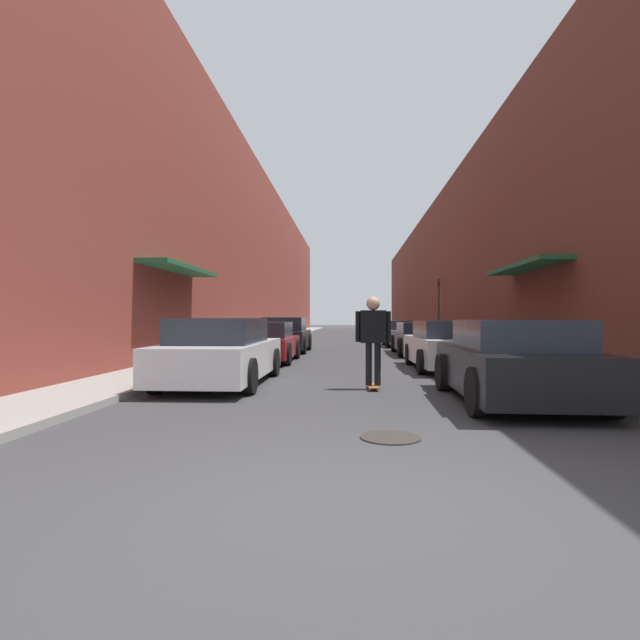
{
  "coord_description": "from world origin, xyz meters",
  "views": [
    {
      "loc": [
        0.05,
        -3.67,
        1.39
      ],
      "look_at": [
        -0.82,
        10.3,
        1.34
      ],
      "focal_mm": 28.0,
      "sensor_mm": 36.0,
      "label": 1
    }
  ],
  "objects_px": {
    "parked_car_left_0": "(222,352)",
    "parked_car_left_2": "(285,335)",
    "parked_car_right_3": "(403,334)",
    "parked_car_right_0": "(514,362)",
    "parked_car_right_2": "(421,338)",
    "traffic_light": "(439,302)",
    "parked_car_left_1": "(263,343)",
    "parked_car_right_1": "(447,346)",
    "skateboarder": "(373,332)",
    "manhole_cover": "(390,437)"
  },
  "relations": [
    {
      "from": "parked_car_left_1",
      "to": "traffic_light",
      "type": "bearing_deg",
      "value": 60.94
    },
    {
      "from": "parked_car_right_3",
      "to": "parked_car_left_2",
      "type": "bearing_deg",
      "value": -138.48
    },
    {
      "from": "parked_car_left_2",
      "to": "manhole_cover",
      "type": "xyz_separation_m",
      "value": [
        3.14,
        -14.43,
        -0.67
      ]
    },
    {
      "from": "parked_car_right_1",
      "to": "parked_car_right_2",
      "type": "bearing_deg",
      "value": 89.25
    },
    {
      "from": "parked_car_right_0",
      "to": "traffic_light",
      "type": "bearing_deg",
      "value": 83.31
    },
    {
      "from": "parked_car_right_0",
      "to": "skateboarder",
      "type": "relative_size",
      "value": 2.31
    },
    {
      "from": "traffic_light",
      "to": "parked_car_right_0",
      "type": "bearing_deg",
      "value": -96.69
    },
    {
      "from": "parked_car_right_3",
      "to": "parked_car_right_0",
      "type": "bearing_deg",
      "value": -89.74
    },
    {
      "from": "skateboarder",
      "to": "manhole_cover",
      "type": "bearing_deg",
      "value": -89.68
    },
    {
      "from": "skateboarder",
      "to": "parked_car_left_1",
      "type": "bearing_deg",
      "value": 118.8
    },
    {
      "from": "skateboarder",
      "to": "parked_car_left_2",
      "type": "bearing_deg",
      "value": 106.6
    },
    {
      "from": "parked_car_left_1",
      "to": "parked_car_right_0",
      "type": "xyz_separation_m",
      "value": [
        5.45,
        -7.3,
        0.05
      ]
    },
    {
      "from": "parked_car_right_1",
      "to": "parked_car_right_3",
      "type": "xyz_separation_m",
      "value": [
        -0.0,
        11.24,
        -0.02
      ]
    },
    {
      "from": "parked_car_left_2",
      "to": "traffic_light",
      "type": "xyz_separation_m",
      "value": [
        7.89,
        9.8,
        1.65
      ]
    },
    {
      "from": "parked_car_left_1",
      "to": "manhole_cover",
      "type": "relative_size",
      "value": 5.64
    },
    {
      "from": "parked_car_right_0",
      "to": "parked_car_right_1",
      "type": "relative_size",
      "value": 0.98
    },
    {
      "from": "parked_car_right_3",
      "to": "skateboarder",
      "type": "height_order",
      "value": "skateboarder"
    },
    {
      "from": "parked_car_right_1",
      "to": "traffic_light",
      "type": "height_order",
      "value": "traffic_light"
    },
    {
      "from": "parked_car_left_2",
      "to": "traffic_light",
      "type": "distance_m",
      "value": 12.69
    },
    {
      "from": "parked_car_left_0",
      "to": "parked_car_left_2",
      "type": "relative_size",
      "value": 1.19
    },
    {
      "from": "parked_car_left_2",
      "to": "parked_car_right_1",
      "type": "xyz_separation_m",
      "value": [
        5.27,
        -6.57,
        -0.04
      ]
    },
    {
      "from": "parked_car_right_0",
      "to": "traffic_light",
      "type": "relative_size",
      "value": 1.16
    },
    {
      "from": "parked_car_left_0",
      "to": "parked_car_right_0",
      "type": "distance_m",
      "value": 5.73
    },
    {
      "from": "parked_car_right_2",
      "to": "traffic_light",
      "type": "bearing_deg",
      "value": 76.75
    },
    {
      "from": "parked_car_right_0",
      "to": "skateboarder",
      "type": "xyz_separation_m",
      "value": [
        -2.23,
        1.44,
        0.45
      ]
    },
    {
      "from": "parked_car_left_2",
      "to": "parked_car_right_2",
      "type": "bearing_deg",
      "value": -10.7
    },
    {
      "from": "parked_car_left_0",
      "to": "parked_car_right_1",
      "type": "bearing_deg",
      "value": 32.09
    },
    {
      "from": "traffic_light",
      "to": "parked_car_right_2",
      "type": "bearing_deg",
      "value": -103.25
    },
    {
      "from": "manhole_cover",
      "to": "parked_car_right_2",
      "type": "bearing_deg",
      "value": 80.66
    },
    {
      "from": "parked_car_right_0",
      "to": "parked_car_right_2",
      "type": "height_order",
      "value": "parked_car_right_0"
    },
    {
      "from": "parked_car_left_0",
      "to": "parked_car_right_2",
      "type": "bearing_deg",
      "value": 58.83
    },
    {
      "from": "parked_car_right_3",
      "to": "manhole_cover",
      "type": "xyz_separation_m",
      "value": [
        -2.14,
        -19.1,
        -0.6
      ]
    },
    {
      "from": "parked_car_right_0",
      "to": "parked_car_right_3",
      "type": "relative_size",
      "value": 0.93
    },
    {
      "from": "skateboarder",
      "to": "parked_car_right_2",
      "type": "bearing_deg",
      "value": 76.7
    },
    {
      "from": "parked_car_right_2",
      "to": "parked_car_left_0",
      "type": "bearing_deg",
      "value": -121.17
    },
    {
      "from": "parked_car_left_1",
      "to": "skateboarder",
      "type": "height_order",
      "value": "skateboarder"
    },
    {
      "from": "parked_car_left_1",
      "to": "manhole_cover",
      "type": "height_order",
      "value": "parked_car_left_1"
    },
    {
      "from": "parked_car_right_1",
      "to": "parked_car_right_3",
      "type": "relative_size",
      "value": 0.95
    },
    {
      "from": "parked_car_left_2",
      "to": "traffic_light",
      "type": "bearing_deg",
      "value": 51.17
    },
    {
      "from": "parked_car_left_1",
      "to": "parked_car_left_2",
      "type": "xyz_separation_m",
      "value": [
        0.11,
        4.59,
        0.07
      ]
    },
    {
      "from": "parked_car_left_1",
      "to": "parked_car_right_3",
      "type": "height_order",
      "value": "parked_car_left_1"
    },
    {
      "from": "parked_car_left_1",
      "to": "skateboarder",
      "type": "bearing_deg",
      "value": -61.2
    },
    {
      "from": "parked_car_right_0",
      "to": "parked_car_right_2",
      "type": "xyz_separation_m",
      "value": [
        -0.0,
        10.87,
        -0.05
      ]
    },
    {
      "from": "parked_car_left_1",
      "to": "parked_car_right_3",
      "type": "relative_size",
      "value": 0.88
    },
    {
      "from": "parked_car_left_0",
      "to": "manhole_cover",
      "type": "bearing_deg",
      "value": -55.07
    },
    {
      "from": "parked_car_left_0",
      "to": "parked_car_right_1",
      "type": "relative_size",
      "value": 1.09
    },
    {
      "from": "manhole_cover",
      "to": "traffic_light",
      "type": "xyz_separation_m",
      "value": [
        4.76,
        24.24,
        2.32
      ]
    },
    {
      "from": "parked_car_left_0",
      "to": "parked_car_right_3",
      "type": "relative_size",
      "value": 1.04
    },
    {
      "from": "parked_car_right_0",
      "to": "parked_car_right_1",
      "type": "height_order",
      "value": "parked_car_right_0"
    },
    {
      "from": "parked_car_right_3",
      "to": "traffic_light",
      "type": "distance_m",
      "value": 6.02
    }
  ]
}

